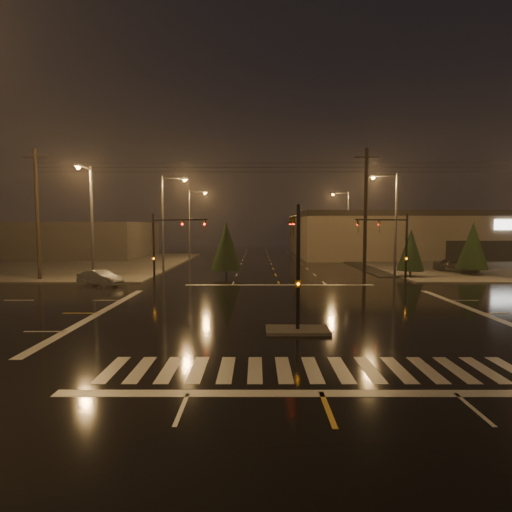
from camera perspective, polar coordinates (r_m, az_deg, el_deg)
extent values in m
plane|color=black|center=(23.21, 4.94, -8.15)|extent=(140.00, 140.00, 0.00)
cube|color=#4D4A44|center=(61.72, 31.26, -0.91)|extent=(36.00, 36.00, 0.12)
cube|color=#4D4A44|center=(59.80, -27.90, -0.94)|extent=(36.00, 36.00, 0.12)
cube|color=#4D4A44|center=(19.32, 5.97, -10.49)|extent=(3.00, 1.60, 0.15)
cube|color=beige|center=(14.60, 8.05, -15.75)|extent=(15.00, 2.60, 0.01)
cube|color=beige|center=(12.76, 9.36, -18.80)|extent=(16.00, 0.50, 0.01)
cube|color=beige|center=(34.00, 3.37, -4.15)|extent=(16.00, 0.50, 0.01)
cube|color=#705D50|center=(77.91, 28.42, 2.68)|extent=(60.00, 28.00, 7.00)
cube|color=black|center=(77.92, 28.51, 5.11)|extent=(60.20, 28.20, 0.80)
cube|color=#3F3937|center=(72.58, -27.03, 2.10)|extent=(30.00, 18.00, 5.60)
cylinder|color=black|center=(18.79, 6.04, -1.83)|extent=(0.18, 0.18, 6.00)
cylinder|color=black|center=(20.93, 5.45, 5.65)|extent=(0.12, 4.50, 0.12)
imported|color=#594707|center=(22.94, 4.98, 5.41)|extent=(0.16, 0.20, 1.00)
cube|color=#594707|center=(18.88, 6.02, -3.94)|extent=(0.25, 0.18, 0.35)
cylinder|color=black|center=(35.40, 20.67, 0.79)|extent=(0.18, 0.18, 6.00)
cylinder|color=black|center=(33.77, 17.55, 4.95)|extent=(4.74, 1.82, 0.12)
imported|color=#594707|center=(32.46, 14.38, 4.96)|extent=(0.24, 0.22, 1.00)
cube|color=#594707|center=(35.45, 20.64, -0.34)|extent=(0.25, 0.18, 0.35)
cylinder|color=black|center=(34.23, -14.39, 0.82)|extent=(0.18, 0.18, 6.00)
cylinder|color=black|center=(32.82, -10.86, 5.10)|extent=(4.74, 1.82, 0.12)
imported|color=#594707|center=(31.72, -7.35, 5.08)|extent=(0.24, 0.22, 1.00)
cube|color=#594707|center=(34.27, -14.37, -0.35)|extent=(0.25, 0.18, 0.35)
cylinder|color=#38383A|center=(41.69, -13.20, 4.19)|extent=(0.24, 0.24, 10.00)
cylinder|color=#38383A|center=(41.71, -11.68, 10.82)|extent=(2.40, 0.14, 0.14)
cube|color=#38383A|center=(41.49, -10.17, 10.81)|extent=(0.70, 0.30, 0.18)
sphere|color=orange|center=(41.48, -10.16, 10.63)|extent=(0.32, 0.32, 0.32)
cylinder|color=#38383A|center=(57.38, -9.53, 4.24)|extent=(0.24, 0.24, 10.00)
cylinder|color=#38383A|center=(57.39, -8.39, 9.05)|extent=(2.40, 0.14, 0.14)
cube|color=#38383A|center=(57.24, -7.29, 9.03)|extent=(0.70, 0.30, 0.18)
sphere|color=orange|center=(57.23, -7.29, 8.90)|extent=(0.32, 0.32, 0.32)
cylinder|color=#38383A|center=(40.86, 19.35, 4.06)|extent=(0.24, 0.24, 10.00)
cylinder|color=#38383A|center=(40.76, 17.90, 10.86)|extent=(2.40, 0.14, 0.14)
cube|color=#38383A|center=(40.44, 16.39, 10.88)|extent=(0.70, 0.30, 0.18)
sphere|color=orange|center=(40.42, 16.38, 10.69)|extent=(0.32, 0.32, 0.32)
cylinder|color=#38383A|center=(60.10, 13.04, 4.19)|extent=(0.24, 0.24, 10.00)
cylinder|color=#38383A|center=(60.04, 11.99, 8.80)|extent=(2.40, 0.14, 0.14)
cube|color=#38383A|center=(59.82, 10.95, 8.78)|extent=(0.70, 0.30, 0.18)
sphere|color=orange|center=(59.81, 10.95, 8.66)|extent=(0.32, 0.32, 0.32)
cylinder|color=#38383A|center=(36.86, -22.38, 3.98)|extent=(0.24, 0.24, 10.00)
cylinder|color=#38383A|center=(36.08, -23.35, 11.60)|extent=(0.14, 2.40, 0.14)
cube|color=#38383A|center=(35.07, -24.07, 11.72)|extent=(0.30, 0.70, 0.18)
sphere|color=orange|center=(35.05, -24.07, 11.51)|extent=(0.32, 0.32, 0.32)
cylinder|color=black|center=(41.73, -28.77, 5.15)|extent=(0.32, 0.32, 12.00)
cube|color=black|center=(42.17, -29.03, 12.22)|extent=(2.20, 0.12, 0.12)
cylinder|color=black|center=(37.92, 15.37, 5.66)|extent=(0.32, 0.32, 12.00)
cube|color=black|center=(38.41, 15.52, 13.44)|extent=(2.20, 0.12, 0.12)
cylinder|color=black|center=(41.61, 21.15, -2.41)|extent=(0.18, 0.18, 0.70)
cone|color=black|center=(41.41, 21.24, 0.81)|extent=(2.55, 2.55, 3.98)
cylinder|color=black|center=(45.79, 28.42, -2.05)|extent=(0.18, 0.18, 0.70)
cone|color=black|center=(45.60, 28.54, 1.33)|extent=(3.01, 3.01, 4.70)
cylinder|color=black|center=(39.42, -4.25, -2.48)|extent=(0.18, 0.18, 0.70)
cone|color=black|center=(39.20, -4.27, 1.46)|extent=(3.02, 3.02, 4.72)
imported|color=black|center=(47.72, 26.66, -1.24)|extent=(4.19, 4.75, 1.55)
imported|color=slate|center=(36.02, -21.39, -2.91)|extent=(4.23, 2.96, 1.32)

